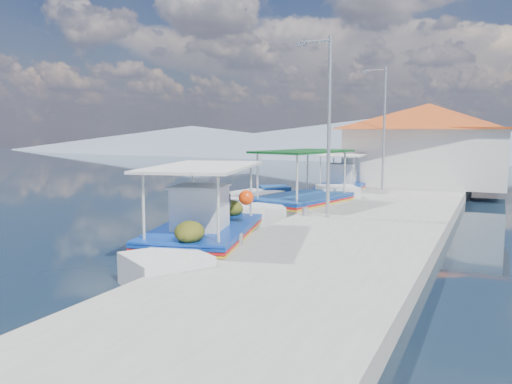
% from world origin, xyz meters
% --- Properties ---
extents(ground, '(160.00, 160.00, 0.00)m').
position_xyz_m(ground, '(0.00, 0.00, 0.00)').
color(ground, black).
rests_on(ground, ground).
extents(quay, '(5.00, 44.00, 0.50)m').
position_xyz_m(quay, '(5.90, 6.00, 0.25)').
color(quay, '#A29F97').
rests_on(quay, ground).
extents(bollards, '(0.20, 17.20, 0.30)m').
position_xyz_m(bollards, '(3.80, 5.25, 0.65)').
color(bollards, '#A5A8AD').
rests_on(bollards, quay).
extents(main_caique, '(3.77, 8.08, 2.75)m').
position_xyz_m(main_caique, '(2.49, -2.44, 0.53)').
color(main_caique, silver).
rests_on(main_caique, ground).
extents(caique_green_canopy, '(3.47, 7.65, 2.93)m').
position_xyz_m(caique_green_canopy, '(2.70, 4.75, 0.44)').
color(caique_green_canopy, silver).
rests_on(caique_green_canopy, ground).
extents(caique_blue_hull, '(2.59, 6.19, 1.12)m').
position_xyz_m(caique_blue_hull, '(-0.02, 5.05, 0.30)').
color(caique_blue_hull, navy).
rests_on(caique_blue_hull, ground).
extents(caique_far, '(2.50, 7.05, 2.48)m').
position_xyz_m(caique_far, '(2.60, 11.00, 0.46)').
color(caique_far, silver).
rests_on(caique_far, ground).
extents(harbor_building, '(10.49, 10.49, 4.40)m').
position_xyz_m(harbor_building, '(6.20, 15.00, 2.78)').
color(harbor_building, silver).
rests_on(harbor_building, quay).
extents(lamp_post_near, '(1.21, 0.14, 6.00)m').
position_xyz_m(lamp_post_near, '(4.51, 2.00, 3.85)').
color(lamp_post_near, '#A5A8AD').
rests_on(lamp_post_near, quay).
extents(lamp_post_far, '(1.21, 0.14, 6.00)m').
position_xyz_m(lamp_post_far, '(4.51, 11.00, 3.85)').
color(lamp_post_far, '#A5A8AD').
rests_on(lamp_post_far, quay).
extents(mountain_ridge, '(171.40, 96.00, 5.50)m').
position_xyz_m(mountain_ridge, '(6.54, 56.00, 2.04)').
color(mountain_ridge, slate).
rests_on(mountain_ridge, ground).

